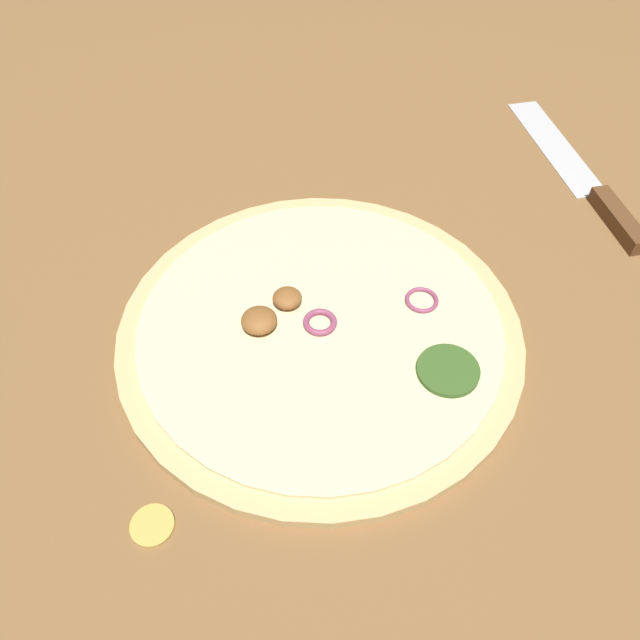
{
  "coord_description": "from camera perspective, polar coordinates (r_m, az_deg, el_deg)",
  "views": [
    {
      "loc": [
        0.16,
        0.33,
        0.46
      ],
      "look_at": [
        0.0,
        0.0,
        0.02
      ],
      "focal_mm": 35.0,
      "sensor_mm": 36.0,
      "label": 1
    }
  ],
  "objects": [
    {
      "name": "pizza",
      "position": [
        0.58,
        0.04,
        -0.86
      ],
      "size": [
        0.38,
        0.38,
        0.03
      ],
      "color": "#D6B77A",
      "rests_on": "ground_plane"
    },
    {
      "name": "ground_plane",
      "position": [
        0.59,
        -0.0,
        -1.29
      ],
      "size": [
        3.0,
        3.0,
        0.0
      ],
      "primitive_type": "plane",
      "color": "brown"
    },
    {
      "name": "knife",
      "position": [
        0.8,
        23.54,
        10.98
      ],
      "size": [
        0.1,
        0.3,
        0.02
      ],
      "rotation": [
        0.0,
        0.0,
        4.47
      ],
      "color": "silver",
      "rests_on": "ground_plane"
    },
    {
      "name": "loose_cap",
      "position": [
        0.51,
        -15.12,
        -17.61
      ],
      "size": [
        0.03,
        0.03,
        0.01
      ],
      "color": "gold",
      "rests_on": "ground_plane"
    }
  ]
}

